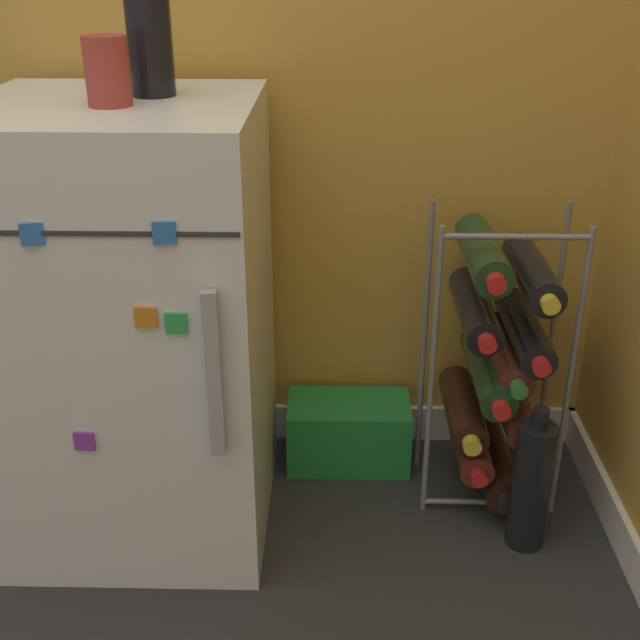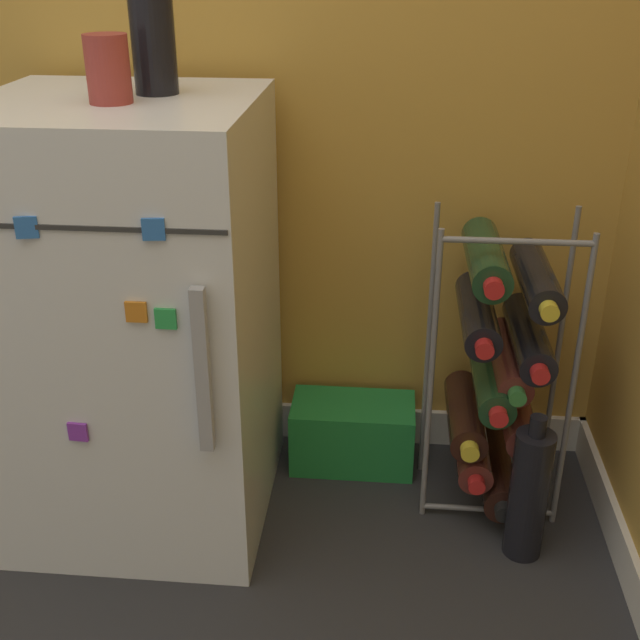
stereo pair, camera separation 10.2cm
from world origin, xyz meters
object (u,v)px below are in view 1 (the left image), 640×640
(mini_fridge, at_px, (134,328))
(loose_bottle_floor, at_px, (531,484))
(wine_rack, at_px, (494,364))
(soda_box, at_px, (349,432))
(fridge_top_bottle, at_px, (149,36))
(fridge_top_cup, at_px, (107,71))

(mini_fridge, relative_size, loose_bottle_floor, 2.73)
(wine_rack, distance_m, soda_box, 0.40)
(fridge_top_bottle, height_order, loose_bottle_floor, fridge_top_bottle)
(mini_fridge, height_order, wine_rack, mini_fridge)
(mini_fridge, height_order, loose_bottle_floor, mini_fridge)
(mini_fridge, relative_size, wine_rack, 1.35)
(wine_rack, relative_size, fridge_top_cup, 5.77)
(soda_box, relative_size, loose_bottle_floor, 0.89)
(fridge_top_cup, bearing_deg, fridge_top_bottle, 61.33)
(fridge_top_bottle, bearing_deg, wine_rack, 2.34)
(wine_rack, height_order, fridge_top_bottle, fridge_top_bottle)
(soda_box, bearing_deg, fridge_top_cup, -151.65)
(soda_box, xyz_separation_m, fridge_top_bottle, (-0.37, -0.13, 0.91))
(fridge_top_cup, bearing_deg, wine_rack, 9.87)
(fridge_top_bottle, distance_m, loose_bottle_floor, 1.12)
(wine_rack, height_order, loose_bottle_floor, wine_rack)
(fridge_top_bottle, bearing_deg, fridge_top_cup, -118.67)
(wine_rack, xyz_separation_m, fridge_top_cup, (-0.72, -0.13, 0.62))
(wine_rack, relative_size, loose_bottle_floor, 2.03)
(mini_fridge, bearing_deg, loose_bottle_floor, -6.96)
(fridge_top_cup, distance_m, fridge_top_bottle, 0.12)
(fridge_top_cup, bearing_deg, mini_fridge, 108.87)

